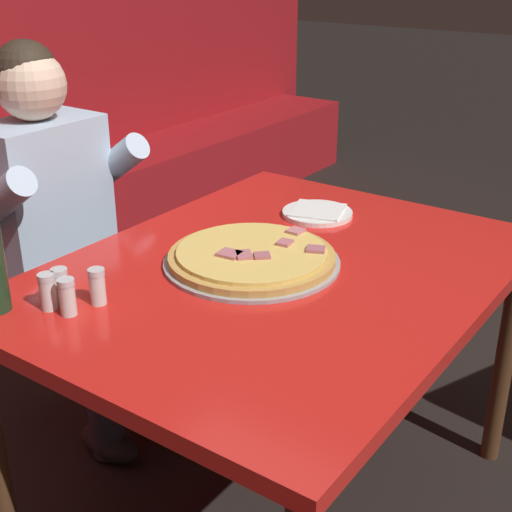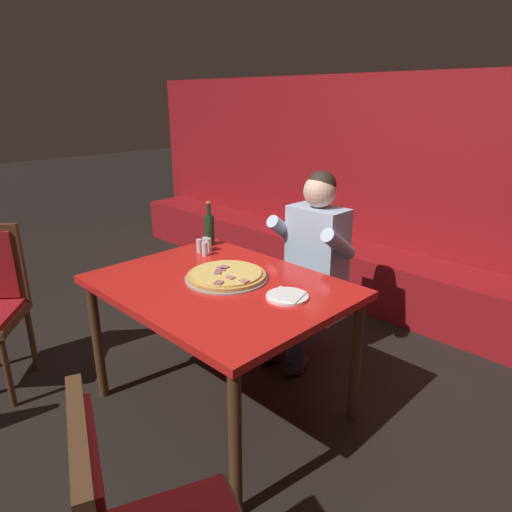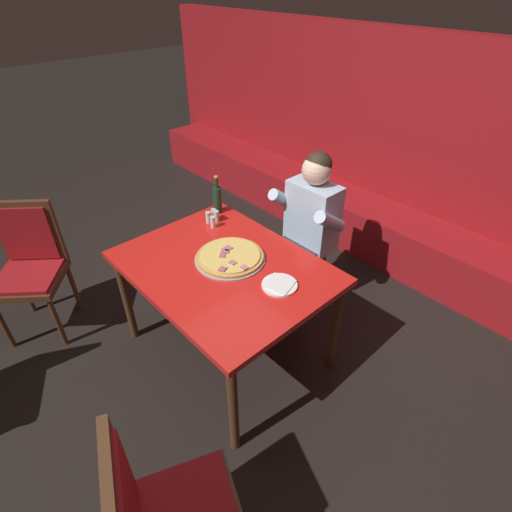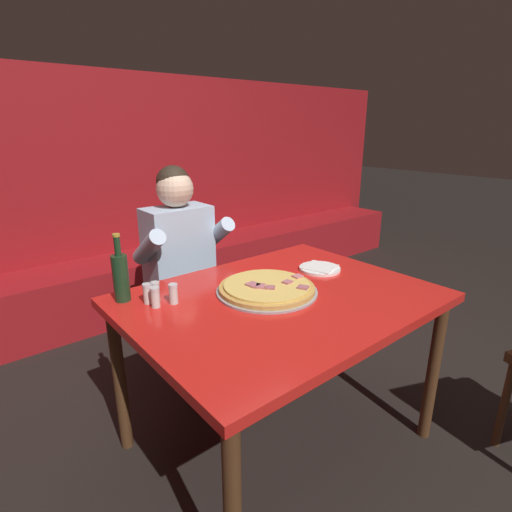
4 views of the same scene
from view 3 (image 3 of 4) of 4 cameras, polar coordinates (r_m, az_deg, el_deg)
ground_plane at (r=3.03m, az=-3.90°, el=-13.07°), size 24.00×24.00×0.00m
booth_wall_panel at (r=3.96m, az=21.36°, el=13.91°), size 6.80×0.16×1.90m
booth_bench at (r=4.01m, az=16.92°, el=3.47°), size 6.46×0.48×0.46m
main_dining_table at (r=2.55m, az=-4.53°, el=-2.72°), size 1.30×1.00×0.78m
pizza at (r=2.53m, az=-3.73°, el=-0.13°), size 0.45×0.45×0.05m
plate_white_paper at (r=2.33m, az=3.38°, el=-4.12°), size 0.21×0.21×0.02m
beer_bottle at (r=3.01m, az=-5.55°, el=8.14°), size 0.07×0.07×0.29m
shaker_parmesan at (r=2.92m, az=-5.68°, el=5.60°), size 0.04×0.04×0.09m
shaker_red_pepper_flakes at (r=2.95m, az=-6.07°, el=5.86°), size 0.04×0.04×0.09m
shaker_black_pepper at (r=2.91m, az=-6.84°, el=5.42°), size 0.04×0.04×0.09m
shaker_oregano at (r=2.85m, az=-6.18°, el=4.76°), size 0.04×0.04×0.09m
diner_seated_blue_shirt at (r=3.00m, az=6.88°, el=3.95°), size 0.53×0.53×1.27m
dining_chair_by_booth at (r=3.29m, az=-29.64°, el=-0.66°), size 0.62×0.62×1.00m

